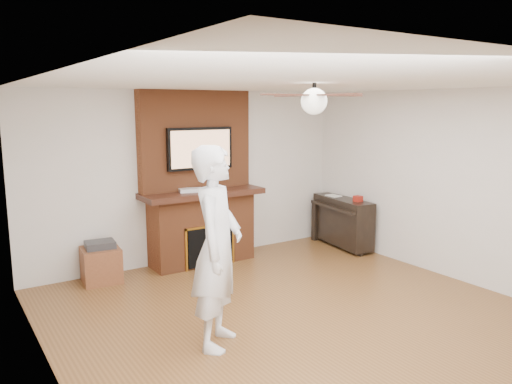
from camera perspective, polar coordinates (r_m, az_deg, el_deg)
room_shell at (r=5.13m, az=6.42°, el=-1.78°), size 5.36×5.86×2.86m
fireplace at (r=7.29m, az=-6.47°, el=-0.39°), size 1.78×0.64×2.50m
tv at (r=7.16m, az=-6.41°, el=4.96°), size 1.00×0.08×0.60m
ceiling_fan at (r=5.03m, az=6.65°, el=10.38°), size 1.21×1.21×0.31m
person at (r=4.72m, az=-4.46°, el=-6.35°), size 0.83×0.84×1.93m
side_table at (r=6.88m, az=-17.29°, el=-7.77°), size 0.52×0.52×0.55m
piano at (r=8.26m, az=9.83°, el=-3.26°), size 0.61×1.26×0.89m
cable_box at (r=7.10m, az=-7.45°, el=0.21°), size 0.36×0.26×0.05m
candle_orange at (r=7.20m, az=-7.11°, el=-8.22°), size 0.07×0.07×0.12m
candle_cream at (r=7.32m, az=-5.34°, el=-7.89°), size 0.08×0.08×0.11m
candle_blue at (r=7.45m, az=-4.53°, el=-7.73°), size 0.06×0.06×0.07m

